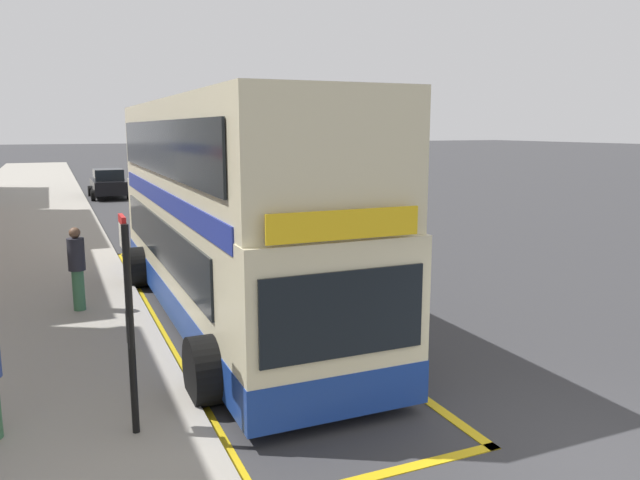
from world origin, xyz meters
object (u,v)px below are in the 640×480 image
parked_car_teal_distant (168,161)px  parked_car_teal_behind (230,176)px  bus_stop_sign (129,308)px  pedestrian_waiting_near_sign (77,265)px  parked_car_black_ahead (109,184)px  double_decker_bus (225,217)px

parked_car_teal_distant → parked_car_teal_behind: bearing=-86.8°
bus_stop_sign → pedestrian_waiting_near_sign: (-0.39, 5.82, -0.63)m
bus_stop_sign → parked_car_black_ahead: (2.18, 28.99, -0.92)m
double_decker_bus → parked_car_teal_distant: bearing=81.5°
parked_car_teal_behind → pedestrian_waiting_near_sign: (-10.25, -25.76, 0.29)m
double_decker_bus → parked_car_teal_distant: 47.69m
parked_car_teal_behind → parked_car_teal_distant: 20.28m
double_decker_bus → pedestrian_waiting_near_sign: bearing=158.5°
parked_car_teal_distant → bus_stop_sign: bearing=-98.2°
pedestrian_waiting_near_sign → double_decker_bus: bearing=-21.5°
parked_car_teal_distant → pedestrian_waiting_near_sign: pedestrian_waiting_near_sign is taller
parked_car_teal_behind → pedestrian_waiting_near_sign: pedestrian_waiting_near_sign is taller
pedestrian_waiting_near_sign → bus_stop_sign: bearing=-86.1°
bus_stop_sign → parked_car_teal_behind: bus_stop_sign is taller
bus_stop_sign → parked_car_black_ahead: 29.08m
double_decker_bus → pedestrian_waiting_near_sign: (-2.84, 1.12, -0.98)m
parked_car_black_ahead → pedestrian_waiting_near_sign: bearing=-97.0°
parked_car_teal_distant → parked_car_black_ahead: bearing=-105.6°
bus_stop_sign → pedestrian_waiting_near_sign: bearing=93.9°
parked_car_teal_behind → parked_car_teal_distant: bearing=-89.3°
double_decker_bus → bus_stop_sign: 5.31m
bus_stop_sign → parked_car_teal_distant: bus_stop_sign is taller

